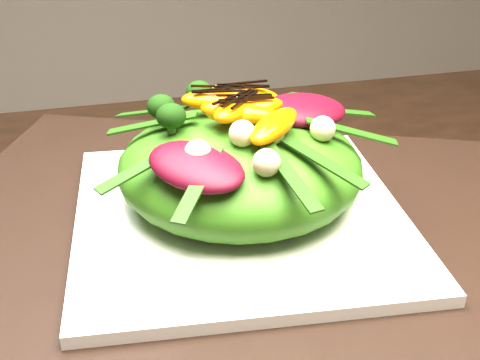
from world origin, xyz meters
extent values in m
cube|color=black|center=(0.18, 0.11, 0.75)|extent=(0.69, 0.62, 0.00)
cube|color=white|center=(0.18, 0.11, 0.76)|extent=(0.32, 0.32, 0.01)
cylinder|color=white|center=(0.18, 0.11, 0.77)|extent=(0.27, 0.27, 0.02)
ellipsoid|color=#3D7B16|center=(0.18, 0.11, 0.81)|extent=(0.27, 0.27, 0.08)
ellipsoid|color=#4A0715|center=(0.24, 0.12, 0.85)|extent=(0.09, 0.06, 0.02)
ellipsoid|color=#FE7004|center=(0.17, 0.15, 0.86)|extent=(0.07, 0.03, 0.02)
sphere|color=#143209|center=(0.11, 0.13, 0.86)|extent=(0.04, 0.04, 0.03)
sphere|color=beige|center=(0.22, 0.08, 0.86)|extent=(0.03, 0.03, 0.02)
cube|color=black|center=(0.17, 0.15, 0.87)|extent=(0.05, 0.01, 0.00)
camera|label=1|loc=(0.06, -0.36, 1.06)|focal=48.00mm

